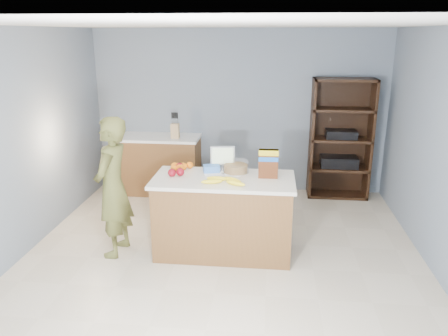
# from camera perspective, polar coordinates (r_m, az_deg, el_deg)

# --- Properties ---
(floor) EXTENTS (4.50, 5.00, 0.02)m
(floor) POSITION_cam_1_polar(r_m,az_deg,el_deg) (4.89, -0.44, -12.49)
(floor) COLOR beige
(floor) RESTS_ON ground
(walls) EXTENTS (4.52, 5.02, 2.51)m
(walls) POSITION_cam_1_polar(r_m,az_deg,el_deg) (4.32, -0.50, 6.90)
(walls) COLOR slate
(walls) RESTS_ON ground
(counter_peninsula) EXTENTS (1.56, 0.76, 0.90)m
(counter_peninsula) POSITION_cam_1_polar(r_m,az_deg,el_deg) (4.97, -0.06, -6.62)
(counter_peninsula) COLOR brown
(counter_peninsula) RESTS_ON ground
(back_cabinet) EXTENTS (1.24, 0.62, 0.90)m
(back_cabinet) POSITION_cam_1_polar(r_m,az_deg,el_deg) (6.93, -8.28, 0.50)
(back_cabinet) COLOR brown
(back_cabinet) RESTS_ON ground
(shelving_unit) EXTENTS (0.90, 0.40, 1.80)m
(shelving_unit) POSITION_cam_1_polar(r_m,az_deg,el_deg) (6.84, 14.89, 3.46)
(shelving_unit) COLOR black
(shelving_unit) RESTS_ON ground
(person) EXTENTS (0.42, 0.60, 1.58)m
(person) POSITION_cam_1_polar(r_m,az_deg,el_deg) (4.98, -14.32, -2.49)
(person) COLOR brown
(person) RESTS_ON ground
(knife_block) EXTENTS (0.12, 0.10, 0.31)m
(knife_block) POSITION_cam_1_polar(r_m,az_deg,el_deg) (6.64, -6.41, 4.90)
(knife_block) COLOR tan
(knife_block) RESTS_ON back_cabinet
(envelopes) EXTENTS (0.45, 0.20, 0.00)m
(envelopes) POSITION_cam_1_polar(r_m,az_deg,el_deg) (4.92, -0.13, -0.80)
(envelopes) COLOR white
(envelopes) RESTS_ON counter_peninsula
(bananas) EXTENTS (0.49, 0.26, 0.05)m
(bananas) POSITION_cam_1_polar(r_m,az_deg,el_deg) (4.63, 0.02, -1.67)
(bananas) COLOR yellow
(bananas) RESTS_ON counter_peninsula
(apples) EXTENTS (0.18, 0.33, 0.09)m
(apples) POSITION_cam_1_polar(r_m,az_deg,el_deg) (4.94, -6.10, -0.32)
(apples) COLOR maroon
(apples) RESTS_ON counter_peninsula
(oranges) EXTENTS (0.25, 0.21, 0.08)m
(oranges) POSITION_cam_1_polar(r_m,az_deg,el_deg) (5.08, -5.71, 0.15)
(oranges) COLOR orange
(oranges) RESTS_ON counter_peninsula
(blue_carton) EXTENTS (0.21, 0.16, 0.08)m
(blue_carton) POSITION_cam_1_polar(r_m,az_deg,el_deg) (4.99, -1.65, -0.09)
(blue_carton) COLOR blue
(blue_carton) RESTS_ON counter_peninsula
(salad_bowl) EXTENTS (0.30, 0.30, 0.13)m
(salad_bowl) POSITION_cam_1_polar(r_m,az_deg,el_deg) (4.98, 1.53, 0.09)
(salad_bowl) COLOR #267219
(salad_bowl) RESTS_ON counter_peninsula
(tv) EXTENTS (0.28, 0.12, 0.28)m
(tv) POSITION_cam_1_polar(r_m,az_deg,el_deg) (5.04, -0.19, 1.51)
(tv) COLOR silver
(tv) RESTS_ON counter_peninsula
(cereal_box) EXTENTS (0.21, 0.08, 0.32)m
(cereal_box) POSITION_cam_1_polar(r_m,az_deg,el_deg) (4.78, 5.81, 0.84)
(cereal_box) COLOR #592B14
(cereal_box) RESTS_ON counter_peninsula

